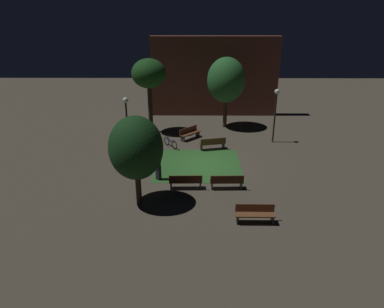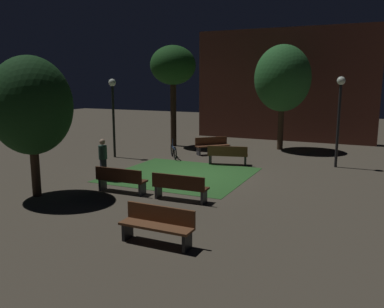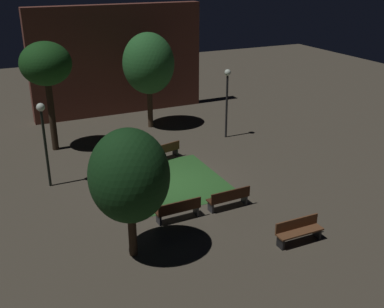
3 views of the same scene
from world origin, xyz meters
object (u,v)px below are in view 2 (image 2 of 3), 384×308
at_px(bench_front_left, 228,154).
at_px(tree_near_wall, 31,106).
at_px(lamp_post_plaza_west, 340,105).
at_px(tree_back_right, 283,79).
at_px(tree_tall_center, 173,67).
at_px(lamp_post_plaza_east, 113,103).
at_px(pedestrian, 103,159).
at_px(bicycle, 174,151).
at_px(bench_front_right, 158,224).
at_px(bench_near_trees, 121,179).
at_px(bench_corner, 212,145).
at_px(bench_back_row, 180,186).

height_order(bench_front_left, tree_near_wall, tree_near_wall).
xyz_separation_m(bench_front_left, lamp_post_plaza_west, (4.51, 1.57, 2.26)).
relative_size(tree_back_right, tree_tall_center, 0.99).
bearing_deg(lamp_post_plaza_east, pedestrian, -59.51).
relative_size(bicycle, pedestrian, 0.85).
distance_m(tree_back_right, pedestrian, 11.30).
bearing_deg(tree_back_right, lamp_post_plaza_west, -47.70).
xyz_separation_m(bench_front_right, tree_back_right, (-0.29, 14.26, 3.40)).
bearing_deg(lamp_post_plaza_west, bench_front_right, -105.68).
xyz_separation_m(bench_near_trees, tree_tall_center, (-2.99, 9.71, 4.08)).
bearing_deg(bicycle, bench_front_left, -8.22).
distance_m(bench_front_right, bench_corner, 11.77).
relative_size(tree_tall_center, bicycle, 4.21).
height_order(bench_near_trees, lamp_post_plaza_east, lamp_post_plaza_east).
xyz_separation_m(bench_back_row, lamp_post_plaza_west, (4.02, 7.44, 2.26)).
xyz_separation_m(tree_back_right, lamp_post_plaza_east, (-6.99, -5.78, -1.19)).
xyz_separation_m(bench_front_right, bicycle, (-4.50, 9.52, -0.14)).
height_order(bench_front_left, tree_tall_center, tree_tall_center).
xyz_separation_m(tree_near_wall, lamp_post_plaza_east, (-1.67, 6.72, -0.29)).
height_order(bench_corner, tree_near_wall, tree_near_wall).
distance_m(lamp_post_plaza_east, bicycle, 3.78).
bearing_deg(tree_tall_center, tree_back_right, 12.62).
bearing_deg(bench_corner, pedestrian, -103.70).
bearing_deg(bench_near_trees, tree_near_wall, -148.07).
relative_size(bench_back_row, lamp_post_plaza_east, 0.47).
distance_m(bicycle, pedestrian, 5.17).
bearing_deg(tree_near_wall, bicycle, 81.90).
distance_m(bench_near_trees, bench_front_right, 4.59).
relative_size(bench_back_row, lamp_post_plaza_west, 0.46).
distance_m(bench_front_right, lamp_post_plaza_east, 11.39).
xyz_separation_m(bench_back_row, bench_front_left, (-0.49, 5.87, 0.00)).
relative_size(bench_front_right, tree_back_right, 0.32).
height_order(lamp_post_plaza_east, bicycle, lamp_post_plaza_east).
bearing_deg(tree_near_wall, bench_front_right, -17.45).
height_order(bench_back_row, bench_corner, same).
bearing_deg(bench_front_right, pedestrian, 137.97).
xyz_separation_m(bench_front_left, pedestrian, (-3.34, -4.71, 0.37)).
relative_size(bench_front_left, bench_corner, 1.14).
bearing_deg(pedestrian, bench_near_trees, -36.20).
bearing_deg(bench_near_trees, bench_front_left, 73.43).
relative_size(bench_near_trees, bench_corner, 1.11).
bearing_deg(lamp_post_plaza_west, lamp_post_plaza_east, -168.04).
bearing_deg(bench_back_row, tree_back_right, 86.15).
bearing_deg(bench_front_right, tree_back_right, 91.15).
xyz_separation_m(bench_front_left, tree_back_right, (1.24, 5.17, 3.40)).
relative_size(bench_back_row, tree_tall_center, 0.32).
bearing_deg(tree_tall_center, bench_near_trees, -72.90).
relative_size(bench_front_left, tree_back_right, 0.33).
xyz_separation_m(bench_near_trees, bench_front_right, (3.27, -3.22, 0.00)).
height_order(bench_back_row, tree_back_right, tree_back_right).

